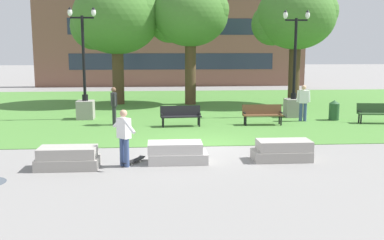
# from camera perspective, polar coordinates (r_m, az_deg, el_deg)

# --- Properties ---
(ground_plane) EXTENTS (140.00, 140.00, 0.00)m
(ground_plane) POSITION_cam_1_polar(r_m,az_deg,el_deg) (16.04, 1.07, -3.40)
(ground_plane) COLOR gray
(grass_lawn) EXTENTS (40.00, 20.00, 0.02)m
(grass_lawn) POSITION_cam_1_polar(r_m,az_deg,el_deg) (25.86, -0.91, 1.53)
(grass_lawn) COLOR #4C8438
(grass_lawn) RESTS_ON ground
(concrete_block_center) EXTENTS (1.80, 0.90, 0.64)m
(concrete_block_center) POSITION_cam_1_polar(r_m,az_deg,el_deg) (13.67, -15.49, -4.69)
(concrete_block_center) COLOR #9E9991
(concrete_block_center) RESTS_ON ground
(concrete_block_left) EXTENTS (1.82, 0.90, 0.64)m
(concrete_block_left) POSITION_cam_1_polar(r_m,az_deg,el_deg) (13.83, -1.97, -4.18)
(concrete_block_left) COLOR #BCB7B2
(concrete_block_left) RESTS_ON ground
(concrete_block_right) EXTENTS (1.81, 0.90, 0.64)m
(concrete_block_right) POSITION_cam_1_polar(r_m,az_deg,el_deg) (14.39, 11.42, -3.83)
(concrete_block_right) COLOR #9E9991
(concrete_block_right) RESTS_ON ground
(person_skateboarder) EXTENTS (0.78, 1.23, 1.71)m
(person_skateboarder) POSITION_cam_1_polar(r_m,az_deg,el_deg) (13.40, -8.64, -1.81)
(person_skateboarder) COLOR #384C7A
(person_skateboarder) RESTS_ON ground
(skateboard) EXTENTS (0.72, 0.97, 0.14)m
(skateboard) POSITION_cam_1_polar(r_m,az_deg,el_deg) (13.87, -7.47, -5.16)
(skateboard) COLOR black
(skateboard) RESTS_ON ground
(park_bench_near_left) EXTENTS (1.81, 0.56, 0.90)m
(park_bench_near_left) POSITION_cam_1_polar(r_m,az_deg,el_deg) (20.55, 8.93, 0.85)
(park_bench_near_left) COLOR brown
(park_bench_near_left) RESTS_ON grass_lawn
(park_bench_near_right) EXTENTS (1.85, 0.76, 0.90)m
(park_bench_near_right) POSITION_cam_1_polar(r_m,az_deg,el_deg) (22.42, 22.47, 0.96)
(park_bench_near_right) COLOR #284723
(park_bench_near_right) RESTS_ON grass_lawn
(park_bench_far_left) EXTENTS (1.84, 0.67, 0.90)m
(park_bench_far_left) POSITION_cam_1_polar(r_m,az_deg,el_deg) (19.92, -1.44, 0.70)
(park_bench_far_left) COLOR black
(park_bench_far_left) RESTS_ON grass_lawn
(lamp_post_center) EXTENTS (1.32, 0.80, 5.34)m
(lamp_post_center) POSITION_cam_1_polar(r_m,az_deg,el_deg) (22.41, -13.42, 2.85)
(lamp_post_center) COLOR gray
(lamp_post_center) RESTS_ON grass_lawn
(lamp_post_right) EXTENTS (1.32, 0.80, 5.27)m
(lamp_post_right) POSITION_cam_1_polar(r_m,az_deg,el_deg) (23.08, 12.77, 3.02)
(lamp_post_right) COLOR gray
(lamp_post_right) RESTS_ON grass_lawn
(tree_near_left) EXTENTS (5.47, 5.21, 7.45)m
(tree_near_left) POSITION_cam_1_polar(r_m,az_deg,el_deg) (27.88, -9.69, 12.60)
(tree_near_left) COLOR #4C3823
(tree_near_left) RESTS_ON grass_lawn
(tree_far_left) EXTENTS (4.73, 4.50, 7.31)m
(tree_far_left) POSITION_cam_1_polar(r_m,az_deg,el_deg) (27.37, -0.33, 13.10)
(tree_far_left) COLOR #4C3823
(tree_far_left) RESTS_ON grass_lawn
(tree_near_right) EXTENTS (4.85, 4.62, 7.24)m
(tree_near_right) POSITION_cam_1_polar(r_m,az_deg,el_deg) (27.65, 12.96, 12.59)
(tree_near_right) COLOR #42301E
(tree_near_right) RESTS_ON grass_lawn
(trash_bin) EXTENTS (0.49, 0.49, 0.96)m
(trash_bin) POSITION_cam_1_polar(r_m,az_deg,el_deg) (22.63, 17.59, 1.22)
(trash_bin) COLOR #234C28
(trash_bin) RESTS_ON grass_lawn
(person_bystander_near_lawn) EXTENTS (0.66, 0.31, 1.71)m
(person_bystander_near_lawn) POSITION_cam_1_polar(r_m,az_deg,el_deg) (21.83, 13.95, 2.36)
(person_bystander_near_lawn) COLOR #384C7A
(person_bystander_near_lawn) RESTS_ON grass_lawn
(person_bystander_far_lawn) EXTENTS (0.32, 0.62, 1.71)m
(person_bystander_far_lawn) POSITION_cam_1_polar(r_m,az_deg,el_deg) (20.45, -9.89, 2.04)
(person_bystander_far_lawn) COLOR #28282D
(person_bystander_far_lawn) RESTS_ON grass_lawn
(building_facade_distant) EXTENTS (23.76, 1.03, 11.43)m
(building_facade_distant) POSITION_cam_1_polar(r_m,az_deg,el_deg) (40.14, -2.59, 12.48)
(building_facade_distant) COLOR brown
(building_facade_distant) RESTS_ON ground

